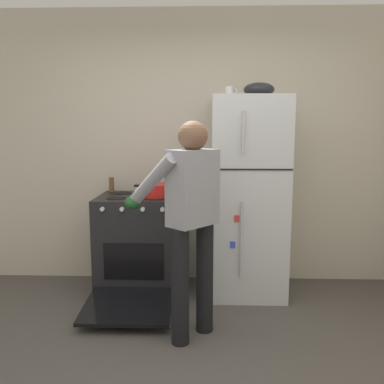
{
  "coord_description": "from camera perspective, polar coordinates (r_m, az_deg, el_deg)",
  "views": [
    {
      "loc": [
        0.09,
        -2.13,
        1.53
      ],
      "look_at": [
        -0.02,
        1.32,
        1.0
      ],
      "focal_mm": 37.51,
      "sensor_mm": 36.0,
      "label": 1
    }
  ],
  "objects": [
    {
      "name": "kitchen_wall_back",
      "position": [
        4.09,
        0.54,
        6.21
      ],
      "size": [
        6.0,
        0.1,
        2.7
      ],
      "primitive_type": "cube",
      "color": "beige",
      "rests_on": "ground"
    },
    {
      "name": "person_cook",
      "position": [
        2.9,
        -0.47,
        -2.64
      ],
      "size": [
        0.71,
        0.73,
        1.6
      ],
      "color": "black",
      "rests_on": "ground"
    },
    {
      "name": "stove_range",
      "position": [
        3.89,
        -7.52,
        -7.45
      ],
      "size": [
        0.76,
        1.23,
        0.93
      ],
      "color": "black",
      "rests_on": "ground"
    },
    {
      "name": "red_pot",
      "position": [
        3.72,
        -5.33,
        0.26
      ],
      "size": [
        0.38,
        0.28,
        0.12
      ],
      "color": "red",
      "rests_on": "stove_range"
    },
    {
      "name": "pepper_mill",
      "position": [
        4.04,
        -11.38,
        1.03
      ],
      "size": [
        0.05,
        0.05,
        0.15
      ],
      "primitive_type": "cylinder",
      "color": "brown",
      "rests_on": "stove_range"
    },
    {
      "name": "mixing_bowl",
      "position": [
        3.75,
        9.5,
        14.17
      ],
      "size": [
        0.28,
        0.28,
        0.12
      ],
      "primitive_type": "ellipsoid",
      "color": "black",
      "rests_on": "refrigerator"
    },
    {
      "name": "refrigerator",
      "position": [
        3.77,
        7.92,
        -0.73
      ],
      "size": [
        0.68,
        0.72,
        1.83
      ],
      "color": "silver",
      "rests_on": "ground"
    },
    {
      "name": "coffee_mug",
      "position": [
        3.77,
        5.4,
        13.99
      ],
      "size": [
        0.11,
        0.08,
        0.1
      ],
      "color": "silver",
      "rests_on": "refrigerator"
    }
  ]
}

